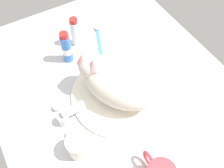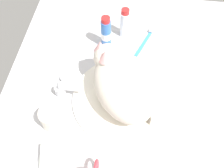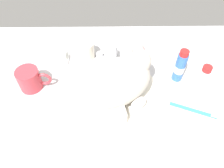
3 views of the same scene
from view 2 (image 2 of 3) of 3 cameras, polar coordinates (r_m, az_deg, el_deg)
The scene contains 10 objects.
ground_plane at distance 86.37cm, azimuth 2.35°, elevation -4.01°, with size 110.00×82.50×3.00cm, color silver.
sink_basin at distance 84.59cm, azimuth 2.40°, elevation -3.31°, with size 33.32×33.32×1.12cm, color white.
faucet at distance 85.51cm, azimuth -10.89°, elevation -1.29°, with size 13.99×9.45×6.03cm.
cat at distance 78.68cm, azimuth 2.41°, elevation 0.16°, with size 31.35×27.90×16.30cm.
rinse_cup at distance 79.84cm, azimuth -13.33°, elevation -7.44°, with size 6.92×6.92×7.25cm.
soap_dish at distance 78.29cm, azimuth -13.71°, elevation -16.07°, with size 9.00×6.40×1.20cm, color white.
soap_bar at distance 76.53cm, azimuth -14.00°, elevation -15.62°, with size 7.16×4.26×2.59cm, color silver.
toothpaste_bottle at distance 95.12cm, azimuth -1.36°, elevation 11.37°, with size 3.80×3.80×13.65cm.
mouthwash_bottle at distance 99.52cm, azimuth 2.86°, elevation 13.38°, with size 3.64×3.64×12.60cm.
toothbrush at distance 101.46cm, azimuth 7.53°, elevation 9.70°, with size 15.05×7.14×1.60cm.
Camera 2 is at (-43.01, -1.30, 73.38)cm, focal length 40.72 mm.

